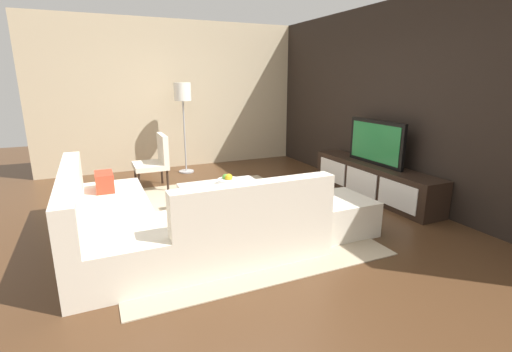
{
  "coord_description": "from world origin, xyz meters",
  "views": [
    {
      "loc": [
        4.11,
        -1.38,
        1.73
      ],
      "look_at": [
        -0.06,
        0.5,
        0.51
      ],
      "focal_mm": 25.73,
      "sensor_mm": 36.0,
      "label": 1
    }
  ],
  "objects_px": {
    "media_console": "(373,180)",
    "fruit_bowl": "(228,180)",
    "accent_chair_near": "(156,158)",
    "sectional_couch": "(160,224)",
    "television": "(376,142)",
    "ottoman": "(337,215)",
    "coffee_table": "(226,202)",
    "floor_lamp": "(183,98)"
  },
  "relations": [
    {
      "from": "television",
      "to": "accent_chair_near",
      "type": "distance_m",
      "value": 3.4
    },
    {
      "from": "television",
      "to": "sectional_couch",
      "type": "bearing_deg",
      "value": -81.02
    },
    {
      "from": "ottoman",
      "to": "media_console",
      "type": "bearing_deg",
      "value": 124.03
    },
    {
      "from": "media_console",
      "to": "fruit_bowl",
      "type": "bearing_deg",
      "value": -97.29
    },
    {
      "from": "sectional_couch",
      "to": "fruit_bowl",
      "type": "relative_size",
      "value": 8.63
    },
    {
      "from": "media_console",
      "to": "sectional_couch",
      "type": "relative_size",
      "value": 0.96
    },
    {
      "from": "coffee_table",
      "to": "floor_lamp",
      "type": "distance_m",
      "value": 2.78
    },
    {
      "from": "sectional_couch",
      "to": "ottoman",
      "type": "height_order",
      "value": "sectional_couch"
    },
    {
      "from": "floor_lamp",
      "to": "ottoman",
      "type": "relative_size",
      "value": 2.37
    },
    {
      "from": "media_console",
      "to": "accent_chair_near",
      "type": "bearing_deg",
      "value": -121.65
    },
    {
      "from": "television",
      "to": "media_console",
      "type": "bearing_deg",
      "value": -90.0
    },
    {
      "from": "floor_lamp",
      "to": "fruit_bowl",
      "type": "bearing_deg",
      "value": 0.13
    },
    {
      "from": "media_console",
      "to": "ottoman",
      "type": "distance_m",
      "value": 1.54
    },
    {
      "from": "sectional_couch",
      "to": "fruit_bowl",
      "type": "distance_m",
      "value": 1.31
    },
    {
      "from": "television",
      "to": "ottoman",
      "type": "relative_size",
      "value": 1.55
    },
    {
      "from": "floor_lamp",
      "to": "ottoman",
      "type": "xyz_separation_m",
      "value": [
        3.47,
        0.93,
        -1.19
      ]
    },
    {
      "from": "media_console",
      "to": "accent_chair_near",
      "type": "distance_m",
      "value": 3.39
    },
    {
      "from": "accent_chair_near",
      "to": "fruit_bowl",
      "type": "bearing_deg",
      "value": 22.45
    },
    {
      "from": "floor_lamp",
      "to": "fruit_bowl",
      "type": "relative_size",
      "value": 5.92
    },
    {
      "from": "sectional_couch",
      "to": "fruit_bowl",
      "type": "xyz_separation_m",
      "value": [
        -0.79,
        1.04,
        0.14
      ]
    },
    {
      "from": "media_console",
      "to": "ottoman",
      "type": "bearing_deg",
      "value": -55.97
    },
    {
      "from": "coffee_table",
      "to": "floor_lamp",
      "type": "bearing_deg",
      "value": 177.87
    },
    {
      "from": "fruit_bowl",
      "to": "ottoman",
      "type": "bearing_deg",
      "value": 39.01
    },
    {
      "from": "fruit_bowl",
      "to": "media_console",
      "type": "bearing_deg",
      "value": 82.71
    },
    {
      "from": "television",
      "to": "coffee_table",
      "type": "bearing_deg",
      "value": -92.49
    },
    {
      "from": "coffee_table",
      "to": "fruit_bowl",
      "type": "bearing_deg",
      "value": 151.44
    },
    {
      "from": "sectional_couch",
      "to": "ottoman",
      "type": "bearing_deg",
      "value": 79.91
    },
    {
      "from": "media_console",
      "to": "floor_lamp",
      "type": "bearing_deg",
      "value": -139.88
    },
    {
      "from": "ottoman",
      "to": "coffee_table",
      "type": "bearing_deg",
      "value": -133.18
    },
    {
      "from": "coffee_table",
      "to": "sectional_couch",
      "type": "bearing_deg",
      "value": -56.9
    },
    {
      "from": "floor_lamp",
      "to": "fruit_bowl",
      "type": "xyz_separation_m",
      "value": [
        2.33,
        0.01,
        -0.95
      ]
    },
    {
      "from": "television",
      "to": "fruit_bowl",
      "type": "distance_m",
      "value": 2.25
    },
    {
      "from": "sectional_couch",
      "to": "ottoman",
      "type": "distance_m",
      "value": 1.99
    },
    {
      "from": "sectional_couch",
      "to": "coffee_table",
      "type": "bearing_deg",
      "value": 123.1
    },
    {
      "from": "coffee_table",
      "to": "accent_chair_near",
      "type": "distance_m",
      "value": 1.8
    },
    {
      "from": "accent_chair_near",
      "to": "ottoman",
      "type": "xyz_separation_m",
      "value": [
        2.63,
        1.61,
        -0.29
      ]
    },
    {
      "from": "sectional_couch",
      "to": "coffee_table",
      "type": "relative_size",
      "value": 2.3
    },
    {
      "from": "coffee_table",
      "to": "ottoman",
      "type": "distance_m",
      "value": 1.4
    },
    {
      "from": "accent_chair_near",
      "to": "floor_lamp",
      "type": "relative_size",
      "value": 0.53
    },
    {
      "from": "coffee_table",
      "to": "fruit_bowl",
      "type": "distance_m",
      "value": 0.31
    },
    {
      "from": "floor_lamp",
      "to": "sectional_couch",
      "type": "bearing_deg",
      "value": -18.25
    },
    {
      "from": "coffee_table",
      "to": "ottoman",
      "type": "height_order",
      "value": "ottoman"
    }
  ]
}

